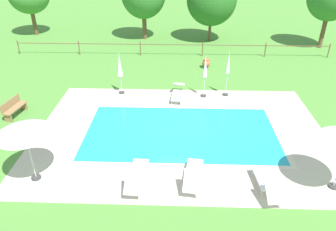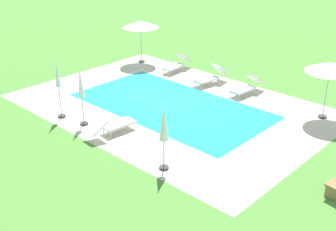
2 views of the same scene
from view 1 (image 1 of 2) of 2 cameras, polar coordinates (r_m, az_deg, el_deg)
The scene contains 15 objects.
ground_plane at distance 14.86m, azimuth 2.29°, elevation -3.01°, with size 160.00×160.00×0.00m, color #518E38.
pool_deck_paving at distance 14.86m, azimuth 2.29°, elevation -2.99°, with size 13.32×9.25×0.01m, color beige.
swimming_pool_water at distance 14.86m, azimuth 2.29°, elevation -2.99°, with size 8.74×4.68×0.01m, color #23A8C1.
pool_coping_rim at distance 14.86m, azimuth 2.29°, elevation -2.98°, with size 9.22×5.16×0.01m.
sun_lounger_north_near_steps at distance 11.94m, azimuth -5.52°, elevation -10.38°, with size 0.72×2.04×0.82m.
sun_lounger_north_mid at distance 12.08m, azimuth 17.31°, elevation -11.27°, with size 0.77×2.04×0.84m.
sun_lounger_north_far at distance 11.93m, azimuth 4.61°, elevation -10.27°, with size 0.84×1.99×0.93m.
sun_lounger_south_near_corner at distance 17.78m, azimuth 1.79°, elevation 4.17°, with size 0.78×2.09×0.77m.
patio_umbrella_open_foreground at distance 12.04m, azimuth -24.41°, elevation -2.23°, with size 1.98×1.98×2.45m.
patio_umbrella_closed_row_west at distance 18.08m, azimuth -8.60°, elevation 8.48°, with size 0.32×0.32×2.38m.
patio_umbrella_closed_row_mid_west at distance 17.91m, azimuth 10.66°, elevation 8.29°, with size 0.32×0.32×2.54m.
patio_umbrella_closed_row_centre at distance 17.61m, azimuth 6.63°, elevation 7.97°, with size 0.32×0.32×2.39m.
wooden_bench_lawn_side at distance 17.76m, azimuth -25.86°, elevation 1.33°, with size 0.68×1.55×0.87m.
terracotta_urn_near_fence at distance 22.19m, azimuth 6.84°, elevation 9.27°, with size 0.55×0.55×0.64m.
perimeter_fence at distance 24.32m, azimuth 0.61°, elevation 12.24°, with size 23.32×0.08×1.05m.
Camera 1 is at (-0.16, -12.50, 8.04)m, focal length 34.14 mm.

